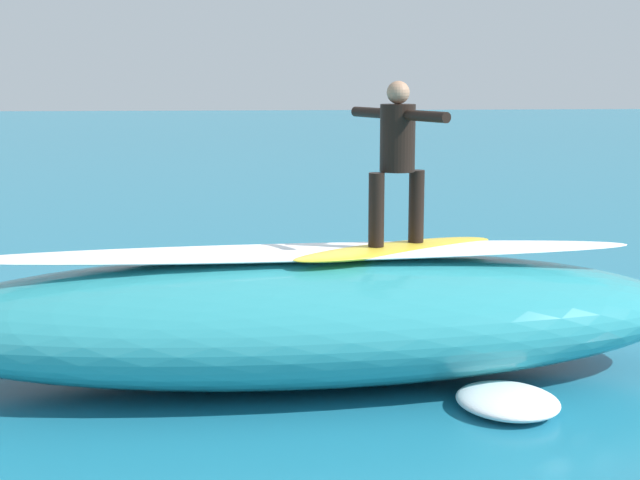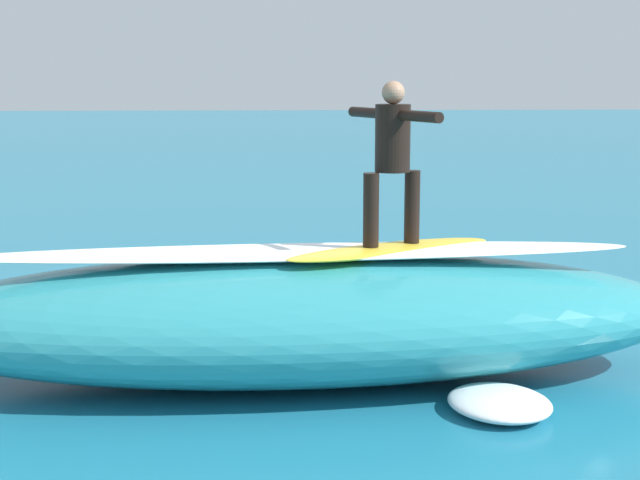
{
  "view_description": "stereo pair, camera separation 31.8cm",
  "coord_description": "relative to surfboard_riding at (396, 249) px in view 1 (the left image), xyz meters",
  "views": [
    {
      "loc": [
        0.25,
        11.16,
        2.91
      ],
      "look_at": [
        -0.64,
        0.63,
        1.04
      ],
      "focal_mm": 54.14,
      "sensor_mm": 36.0,
      "label": 1
    },
    {
      "loc": [
        -0.07,
        11.18,
        2.91
      ],
      "look_at": [
        -0.64,
        0.63,
        1.04
      ],
      "focal_mm": 54.14,
      "sensor_mm": 36.0,
      "label": 2
    }
  ],
  "objects": [
    {
      "name": "surfboard_paddling",
      "position": [
        1.18,
        -3.23,
        -1.19
      ],
      "size": [
        1.75,
        2.37,
        0.08
      ],
      "primitive_type": "ellipsoid",
      "rotation": [
        0.0,
        0.0,
        2.12
      ],
      "color": "#E0563D",
      "rests_on": "ground_plane"
    },
    {
      "name": "surfboard_riding",
      "position": [
        0.0,
        0.0,
        0.0
      ],
      "size": [
        2.25,
        1.48,
        0.1
      ],
      "primitive_type": "ellipsoid",
      "rotation": [
        0.0,
        0.0,
        0.45
      ],
      "color": "yellow",
      "rests_on": "wave_crest"
    },
    {
      "name": "foam_patch_mid",
      "position": [
        2.34,
        -3.07,
        -1.18
      ],
      "size": [
        0.94,
        0.94,
        0.11
      ],
      "primitive_type": "ellipsoid",
      "rotation": [
        0.0,
        0.0,
        2.11
      ],
      "color": "white",
      "rests_on": "ground_plane"
    },
    {
      "name": "wave_crest",
      "position": [
        0.88,
        0.04,
        -0.64
      ],
      "size": [
        7.64,
        2.78,
        1.18
      ],
      "primitive_type": "ellipsoid",
      "rotation": [
        0.0,
        0.0,
        0.05
      ],
      "color": "teal",
      "rests_on": "ground_plane"
    },
    {
      "name": "ground_plane",
      "position": [
        1.23,
        -2.24,
        -1.23
      ],
      "size": [
        120.0,
        120.0,
        0.0
      ],
      "primitive_type": "plane",
      "color": "teal"
    },
    {
      "name": "wave_foam_lip",
      "position": [
        0.88,
        0.04,
        -0.01
      ],
      "size": [
        6.43,
        1.15,
        0.08
      ],
      "primitive_type": "ellipsoid",
      "rotation": [
        0.0,
        0.0,
        0.05
      ],
      "color": "white",
      "rests_on": "wave_crest"
    },
    {
      "name": "surfer_paddling",
      "position": [
        1.24,
        -3.33,
        -1.02
      ],
      "size": [
        1.02,
        1.49,
        0.29
      ],
      "rotation": [
        0.0,
        0.0,
        2.12
      ],
      "color": "black",
      "rests_on": "surfboard_paddling"
    },
    {
      "name": "foam_patch_near",
      "position": [
        -0.81,
        1.11,
        -1.14
      ],
      "size": [
        1.06,
        1.15,
        0.18
      ],
      "primitive_type": "ellipsoid",
      "rotation": [
        0.0,
        0.0,
        1.79
      ],
      "color": "white",
      "rests_on": "ground_plane"
    },
    {
      "name": "surfer_riding",
      "position": [
        0.0,
        0.0,
        0.94
      ],
      "size": [
        0.73,
        1.35,
        1.53
      ],
      "rotation": [
        0.0,
        0.0,
        0.45
      ],
      "color": "black",
      "rests_on": "surfboard_riding"
    }
  ]
}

